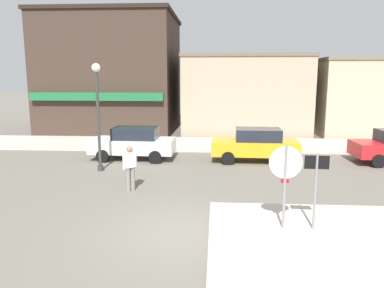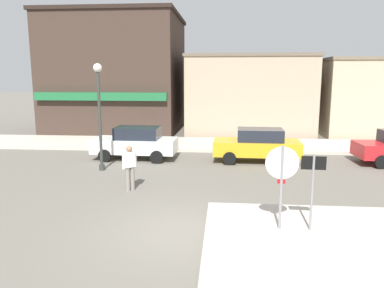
% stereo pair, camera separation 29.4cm
% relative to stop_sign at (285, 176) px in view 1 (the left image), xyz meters
% --- Properties ---
extents(ground_plane, '(160.00, 160.00, 0.00)m').
position_rel_stop_sign_xyz_m(ground_plane, '(-2.49, -0.10, -1.52)').
color(ground_plane, '#6B665B').
extents(sidewalk_corner, '(6.40, 4.80, 0.15)m').
position_rel_stop_sign_xyz_m(sidewalk_corner, '(1.32, -0.56, -1.44)').
color(sidewalk_corner, beige).
rests_on(sidewalk_corner, ground).
extents(kerb_far, '(80.00, 4.00, 0.15)m').
position_rel_stop_sign_xyz_m(kerb_far, '(-2.49, 12.16, -1.44)').
color(kerb_far, beige).
rests_on(kerb_far, ground).
extents(stop_sign, '(0.82, 0.08, 2.30)m').
position_rel_stop_sign_xyz_m(stop_sign, '(0.00, 0.00, 0.00)').
color(stop_sign, gray).
rests_on(stop_sign, ground).
extents(one_way_sign, '(0.60, 0.07, 2.10)m').
position_rel_stop_sign_xyz_m(one_way_sign, '(0.76, 0.00, -0.19)').
color(one_way_sign, gray).
rests_on(one_way_sign, ground).
extents(lamp_post, '(0.36, 0.36, 4.54)m').
position_rel_stop_sign_xyz_m(lamp_post, '(-6.64, 6.03, 1.44)').
color(lamp_post, '#333833').
rests_on(lamp_post, ground).
extents(parked_car_nearest, '(4.05, 1.97, 1.56)m').
position_rel_stop_sign_xyz_m(parked_car_nearest, '(-5.70, 8.36, -0.71)').
color(parked_car_nearest, white).
rests_on(parked_car_nearest, ground).
extents(parked_car_second, '(4.05, 1.98, 1.56)m').
position_rel_stop_sign_xyz_m(parked_car_second, '(0.12, 8.27, -0.71)').
color(parked_car_second, gold).
rests_on(parked_car_second, ground).
extents(pedestrian_crossing_near, '(0.47, 0.44, 1.61)m').
position_rel_stop_sign_xyz_m(pedestrian_crossing_near, '(-4.71, 3.31, -0.65)').
color(pedestrian_crossing_near, gray).
rests_on(pedestrian_crossing_near, ground).
extents(building_corner_shop, '(9.23, 8.70, 8.26)m').
position_rel_stop_sign_xyz_m(building_corner_shop, '(-9.28, 18.26, 2.62)').
color(building_corner_shop, '#3D2D26').
rests_on(building_corner_shop, ground).
extents(building_storefront_left_near, '(8.60, 7.06, 5.38)m').
position_rel_stop_sign_xyz_m(building_storefront_left_near, '(0.21, 18.04, 1.18)').
color(building_storefront_left_near, tan).
rests_on(building_storefront_left_near, ground).
extents(building_storefront_left_mid, '(6.87, 8.10, 5.14)m').
position_rel_stop_sign_xyz_m(building_storefront_left_mid, '(8.46, 18.54, 1.06)').
color(building_storefront_left_mid, tan).
rests_on(building_storefront_left_mid, ground).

